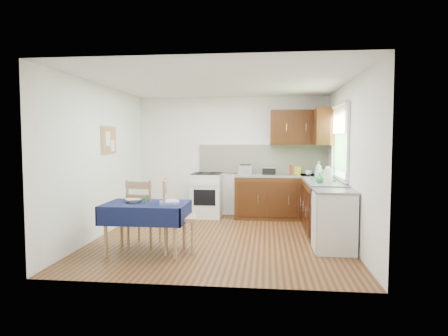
# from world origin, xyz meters

# --- Properties ---
(floor) EXTENTS (4.20, 4.20, 0.00)m
(floor) POSITION_xyz_m (0.00, 0.00, 0.00)
(floor) COLOR #442212
(floor) RESTS_ON ground
(ceiling) EXTENTS (4.00, 4.20, 0.02)m
(ceiling) POSITION_xyz_m (0.00, 0.00, 2.50)
(ceiling) COLOR silver
(ceiling) RESTS_ON wall_back
(wall_back) EXTENTS (4.00, 0.02, 2.50)m
(wall_back) POSITION_xyz_m (0.00, 2.10, 1.25)
(wall_back) COLOR silver
(wall_back) RESTS_ON ground
(wall_front) EXTENTS (4.00, 0.02, 2.50)m
(wall_front) POSITION_xyz_m (0.00, -2.10, 1.25)
(wall_front) COLOR silver
(wall_front) RESTS_ON ground
(wall_left) EXTENTS (0.02, 4.20, 2.50)m
(wall_left) POSITION_xyz_m (-2.00, 0.00, 1.25)
(wall_left) COLOR white
(wall_left) RESTS_ON ground
(wall_right) EXTENTS (0.02, 4.20, 2.50)m
(wall_right) POSITION_xyz_m (2.00, 0.00, 1.25)
(wall_right) COLOR silver
(wall_right) RESTS_ON ground
(base_cabinets) EXTENTS (1.90, 2.30, 0.86)m
(base_cabinets) POSITION_xyz_m (1.36, 1.26, 0.43)
(base_cabinets) COLOR black
(base_cabinets) RESTS_ON ground
(worktop_back) EXTENTS (1.90, 0.60, 0.04)m
(worktop_back) POSITION_xyz_m (1.05, 1.80, 0.88)
(worktop_back) COLOR gray
(worktop_back) RESTS_ON base_cabinets
(worktop_right) EXTENTS (0.60, 1.70, 0.04)m
(worktop_right) POSITION_xyz_m (1.70, 0.65, 0.88)
(worktop_right) COLOR gray
(worktop_right) RESTS_ON base_cabinets
(worktop_corner) EXTENTS (0.60, 0.60, 0.04)m
(worktop_corner) POSITION_xyz_m (1.70, 1.80, 0.88)
(worktop_corner) COLOR gray
(worktop_corner) RESTS_ON base_cabinets
(splashback) EXTENTS (2.70, 0.02, 0.60)m
(splashback) POSITION_xyz_m (0.65, 2.08, 1.20)
(splashback) COLOR white
(splashback) RESTS_ON wall_back
(upper_cabinets) EXTENTS (1.20, 0.85, 0.70)m
(upper_cabinets) POSITION_xyz_m (1.52, 1.80, 1.85)
(upper_cabinets) COLOR black
(upper_cabinets) RESTS_ON wall_back
(stove) EXTENTS (0.60, 0.61, 0.92)m
(stove) POSITION_xyz_m (-0.50, 1.80, 0.46)
(stove) COLOR silver
(stove) RESTS_ON ground
(window) EXTENTS (0.04, 1.48, 1.26)m
(window) POSITION_xyz_m (1.97, 0.70, 1.65)
(window) COLOR #275121
(window) RESTS_ON wall_right
(fridge) EXTENTS (0.58, 0.60, 0.89)m
(fridge) POSITION_xyz_m (1.70, -0.55, 0.44)
(fridge) COLOR silver
(fridge) RESTS_ON ground
(corkboard) EXTENTS (0.04, 0.62, 0.47)m
(corkboard) POSITION_xyz_m (-1.97, 0.30, 1.60)
(corkboard) COLOR tan
(corkboard) RESTS_ON wall_left
(dining_table) EXTENTS (1.17, 0.79, 0.70)m
(dining_table) POSITION_xyz_m (-0.96, -0.85, 0.60)
(dining_table) COLOR #0E143A
(dining_table) RESTS_ON ground
(chair_far) EXTENTS (0.50, 0.50, 1.01)m
(chair_far) POSITION_xyz_m (-1.12, -0.52, 0.53)
(chair_far) COLOR tan
(chair_far) RESTS_ON ground
(chair_near) EXTENTS (0.54, 0.54, 1.04)m
(chair_near) POSITION_xyz_m (-0.55, -0.81, 0.55)
(chair_near) COLOR tan
(chair_near) RESTS_ON ground
(toaster) EXTENTS (0.26, 0.16, 0.20)m
(toaster) POSITION_xyz_m (0.30, 1.79, 0.99)
(toaster) COLOR silver
(toaster) RESTS_ON worktop_back
(sandwich_press) EXTENTS (0.27, 0.23, 0.16)m
(sandwich_press) POSITION_xyz_m (0.78, 1.84, 0.98)
(sandwich_press) COLOR black
(sandwich_press) RESTS_ON worktop_back
(sauce_bottle) EXTENTS (0.05, 0.05, 0.21)m
(sauce_bottle) POSITION_xyz_m (1.21, 1.73, 1.00)
(sauce_bottle) COLOR #AD250D
(sauce_bottle) RESTS_ON worktop_back
(yellow_packet) EXTENTS (0.14, 0.12, 0.16)m
(yellow_packet) POSITION_xyz_m (1.35, 1.87, 0.98)
(yellow_packet) COLOR yellow
(yellow_packet) RESTS_ON worktop_back
(dish_rack) EXTENTS (0.39, 0.30, 0.18)m
(dish_rack) POSITION_xyz_m (1.72, 0.76, 0.92)
(dish_rack) COLOR gray
(dish_rack) RESTS_ON worktop_right
(kettle) EXTENTS (0.16, 0.16, 0.26)m
(kettle) POSITION_xyz_m (1.75, 0.46, 1.02)
(kettle) COLOR silver
(kettle) RESTS_ON worktop_right
(cup) EXTENTS (0.16, 0.16, 0.10)m
(cup) POSITION_xyz_m (1.56, 1.65, 0.95)
(cup) COLOR white
(cup) RESTS_ON worktop_back
(soap_bottle_a) EXTENTS (0.15, 0.15, 0.31)m
(soap_bottle_a) POSITION_xyz_m (1.68, 1.17, 1.05)
(soap_bottle_a) COLOR silver
(soap_bottle_a) RESTS_ON worktop_right
(soap_bottle_b) EXTENTS (0.14, 0.14, 0.21)m
(soap_bottle_b) POSITION_xyz_m (1.70, 1.40, 1.01)
(soap_bottle_b) COLOR #1E4EB1
(soap_bottle_b) RESTS_ON worktop_right
(soap_bottle_c) EXTENTS (0.18, 0.18, 0.17)m
(soap_bottle_c) POSITION_xyz_m (1.59, 0.25, 0.99)
(soap_bottle_c) COLOR #268E3F
(soap_bottle_c) RESTS_ON worktop_right
(plate_bowl) EXTENTS (0.28, 0.28, 0.05)m
(plate_bowl) POSITION_xyz_m (-1.15, -0.85, 0.73)
(plate_bowl) COLOR beige
(plate_bowl) RESTS_ON dining_table
(book) EXTENTS (0.23, 0.26, 0.02)m
(book) POSITION_xyz_m (-0.71, -0.69, 0.71)
(book) COLOR white
(book) RESTS_ON dining_table
(spice_jar) EXTENTS (0.04, 0.04, 0.08)m
(spice_jar) POSITION_xyz_m (-1.00, -0.81, 0.75)
(spice_jar) COLOR green
(spice_jar) RESTS_ON dining_table
(tea_towel) EXTENTS (0.31, 0.27, 0.05)m
(tea_towel) POSITION_xyz_m (-0.60, -0.95, 0.73)
(tea_towel) COLOR #293797
(tea_towel) RESTS_ON dining_table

